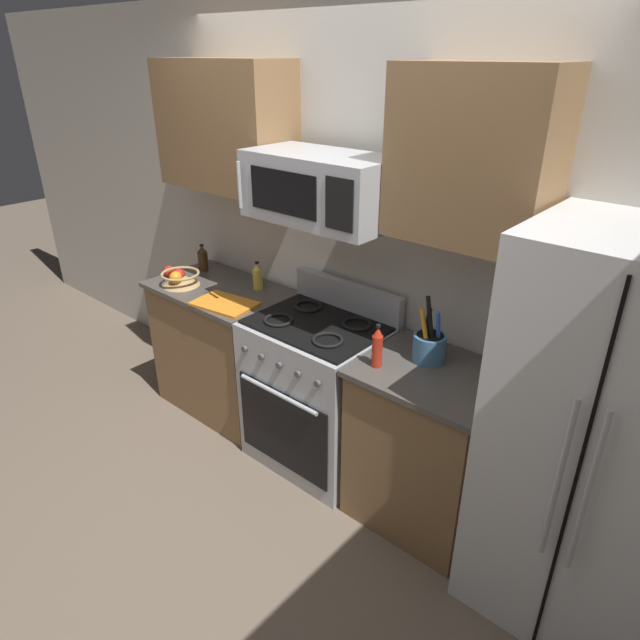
# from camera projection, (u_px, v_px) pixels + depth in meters

# --- Properties ---
(ground_plane) EXTENTS (16.00, 16.00, 0.00)m
(ground_plane) POSITION_uv_depth(u_px,v_px,m) (234.00, 516.00, 3.03)
(ground_plane) COLOR #6B5B4C
(wall_back) EXTENTS (8.00, 0.10, 2.60)m
(wall_back) POSITION_uv_depth(u_px,v_px,m) (359.00, 244.00, 3.18)
(wall_back) COLOR beige
(wall_back) RESTS_ON ground
(counter_left) EXTENTS (0.94, 0.60, 0.91)m
(counter_left) POSITION_uv_depth(u_px,v_px,m) (224.00, 348.00, 3.81)
(counter_left) COLOR olive
(counter_left) RESTS_ON ground
(range_oven) EXTENTS (0.76, 0.64, 1.09)m
(range_oven) POSITION_uv_depth(u_px,v_px,m) (318.00, 391.00, 3.30)
(range_oven) COLOR #B2B5BA
(range_oven) RESTS_ON ground
(counter_right) EXTENTS (0.71, 0.60, 0.91)m
(counter_right) POSITION_uv_depth(u_px,v_px,m) (425.00, 446.00, 2.86)
(counter_right) COLOR olive
(counter_right) RESTS_ON ground
(refrigerator) EXTENTS (0.81, 0.71, 1.76)m
(refrigerator) POSITION_uv_depth(u_px,v_px,m) (602.00, 447.00, 2.21)
(refrigerator) COLOR silver
(refrigerator) RESTS_ON ground
(microwave) EXTENTS (0.79, 0.44, 0.34)m
(microwave) POSITION_uv_depth(u_px,v_px,m) (321.00, 188.00, 2.78)
(microwave) COLOR #B2B5BA
(upper_cabinets_left) EXTENTS (0.93, 0.34, 0.74)m
(upper_cabinets_left) POSITION_uv_depth(u_px,v_px,m) (224.00, 126.00, 3.28)
(upper_cabinets_left) COLOR olive
(upper_cabinets_right) EXTENTS (0.70, 0.34, 0.74)m
(upper_cabinets_right) POSITION_uv_depth(u_px,v_px,m) (474.00, 157.00, 2.33)
(upper_cabinets_right) COLOR olive
(utensil_crock) EXTENTS (0.16, 0.16, 0.35)m
(utensil_crock) POSITION_uv_depth(u_px,v_px,m) (429.00, 346.00, 2.72)
(utensil_crock) COLOR teal
(utensil_crock) RESTS_ON counter_right
(fruit_basket) EXTENTS (0.25, 0.25, 0.11)m
(fruit_basket) POSITION_uv_depth(u_px,v_px,m) (180.00, 278.00, 3.62)
(fruit_basket) COLOR tan
(fruit_basket) RESTS_ON counter_left
(apple_loose) EXTENTS (0.08, 0.08, 0.08)m
(apple_loose) POSITION_uv_depth(u_px,v_px,m) (169.00, 272.00, 3.75)
(apple_loose) COLOR red
(apple_loose) RESTS_ON counter_left
(cutting_board) EXTENTS (0.40, 0.30, 0.02)m
(cutting_board) POSITION_uv_depth(u_px,v_px,m) (225.00, 304.00, 3.35)
(cutting_board) COLOR orange
(cutting_board) RESTS_ON counter_left
(bottle_hot_sauce) EXTENTS (0.05, 0.05, 0.23)m
(bottle_hot_sauce) POSITION_uv_depth(u_px,v_px,m) (377.00, 347.00, 2.66)
(bottle_hot_sauce) COLOR red
(bottle_hot_sauce) RESTS_ON counter_right
(bottle_oil) EXTENTS (0.06, 0.06, 0.19)m
(bottle_oil) POSITION_uv_depth(u_px,v_px,m) (258.00, 277.00, 3.54)
(bottle_oil) COLOR gold
(bottle_oil) RESTS_ON counter_left
(bottle_soy) EXTENTS (0.07, 0.07, 0.19)m
(bottle_soy) POSITION_uv_depth(u_px,v_px,m) (203.00, 259.00, 3.85)
(bottle_soy) COLOR #382314
(bottle_soy) RESTS_ON counter_left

